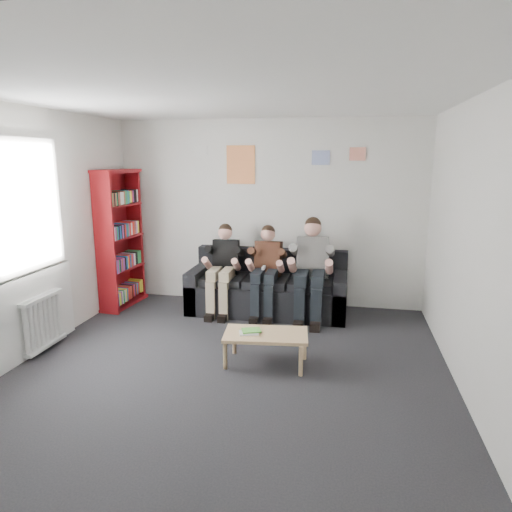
{
  "coord_description": "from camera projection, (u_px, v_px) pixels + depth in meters",
  "views": [
    {
      "loc": [
        1.14,
        -4.08,
        2.15
      ],
      "look_at": [
        0.06,
        1.3,
        0.97
      ],
      "focal_mm": 32.0,
      "sensor_mm": 36.0,
      "label": 1
    }
  ],
  "objects": [
    {
      "name": "sofa",
      "position": [
        268.0,
        290.0,
        6.49
      ],
      "size": [
        2.2,
        0.9,
        0.85
      ],
      "color": "black",
      "rests_on": "ground"
    },
    {
      "name": "game_cases",
      "position": [
        250.0,
        331.0,
        4.78
      ],
      "size": [
        0.22,
        0.17,
        0.03
      ],
      "rotation": [
        0.0,
        0.0,
        0.3
      ],
      "color": "white",
      "rests_on": "coffee_table"
    },
    {
      "name": "person_right",
      "position": [
        311.0,
        270.0,
        6.1
      ],
      "size": [
        0.42,
        0.91,
        1.37
      ],
      "rotation": [
        0.0,
        0.0,
        0.16
      ],
      "color": "white",
      "rests_on": "sofa"
    },
    {
      "name": "radiator",
      "position": [
        43.0,
        322.0,
        5.11
      ],
      "size": [
        0.1,
        0.64,
        0.6
      ],
      "color": "white",
      "rests_on": "ground"
    },
    {
      "name": "room_shell",
      "position": [
        222.0,
        244.0,
        4.29
      ],
      "size": [
        5.0,
        5.0,
        5.0
      ],
      "color": "black",
      "rests_on": "ground"
    },
    {
      "name": "person_left",
      "position": [
        223.0,
        269.0,
        6.36
      ],
      "size": [
        0.36,
        0.78,
        1.25
      ],
      "rotation": [
        0.0,
        0.0,
        0.12
      ],
      "color": "black",
      "rests_on": "sofa"
    },
    {
      "name": "bookshelf",
      "position": [
        120.0,
        239.0,
        6.62
      ],
      "size": [
        0.3,
        0.89,
        1.99
      ],
      "rotation": [
        0.0,
        0.0,
        -0.1
      ],
      "color": "maroon",
      "rests_on": "ground"
    },
    {
      "name": "poster_sign",
      "position": [
        201.0,
        151.0,
        6.68
      ],
      "size": [
        0.2,
        0.01,
        0.14
      ],
      "primitive_type": "cube",
      "color": "white",
      "rests_on": "room_shell"
    },
    {
      "name": "window",
      "position": [
        31.0,
        262.0,
        4.98
      ],
      "size": [
        0.05,
        1.3,
        2.36
      ],
      "color": "white",
      "rests_on": "room_shell"
    },
    {
      "name": "poster_blue",
      "position": [
        321.0,
        158.0,
        6.37
      ],
      "size": [
        0.25,
        0.01,
        0.2
      ],
      "primitive_type": "cube",
      "color": "blue",
      "rests_on": "room_shell"
    },
    {
      "name": "poster_pink",
      "position": [
        358.0,
        154.0,
        6.26
      ],
      "size": [
        0.22,
        0.01,
        0.18
      ],
      "primitive_type": "cube",
      "color": "#CB3F8A",
      "rests_on": "room_shell"
    },
    {
      "name": "coffee_table",
      "position": [
        266.0,
        337.0,
        4.79
      ],
      "size": [
        0.87,
        0.48,
        0.35
      ],
      "rotation": [
        0.0,
        0.0,
        0.11
      ],
      "color": "#DCB07F",
      "rests_on": "ground"
    },
    {
      "name": "poster_large",
      "position": [
        241.0,
        165.0,
        6.61
      ],
      "size": [
        0.42,
        0.01,
        0.55
      ],
      "primitive_type": "cube",
      "color": "#EABA52",
      "rests_on": "room_shell"
    },
    {
      "name": "person_middle",
      "position": [
        266.0,
        271.0,
        6.24
      ],
      "size": [
        0.36,
        0.78,
        1.24
      ],
      "rotation": [
        0.0,
        0.0,
        -0.04
      ],
      "color": "#532B1B",
      "rests_on": "sofa"
    }
  ]
}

